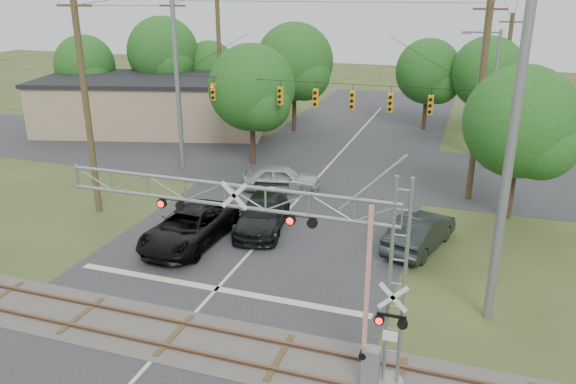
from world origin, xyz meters
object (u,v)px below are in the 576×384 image
(pickup_black, at_px, (189,227))
(car_dark, at_px, (263,214))
(commercial_building, at_px, (156,103))
(streetlight, at_px, (490,93))
(crossing_gantry, at_px, (289,248))
(traffic_signal_span, at_px, (330,94))
(sedan_silver, at_px, (281,178))

(pickup_black, relative_size, car_dark, 1.10)
(commercial_building, height_order, streetlight, streetlight)
(car_dark, bearing_deg, pickup_black, -143.80)
(crossing_gantry, xyz_separation_m, pickup_black, (-7.62, 7.51, -3.50))
(commercial_building, bearing_deg, crossing_gantry, -67.25)
(crossing_gantry, relative_size, pickup_black, 1.83)
(crossing_gantry, height_order, traffic_signal_span, traffic_signal_span)
(pickup_black, xyz_separation_m, commercial_building, (-14.09, 20.42, 1.42))
(sedan_silver, relative_size, commercial_building, 0.22)
(traffic_signal_span, distance_m, sedan_silver, 5.86)
(streetlight, bearing_deg, commercial_building, 173.72)
(traffic_signal_span, bearing_deg, commercial_building, 152.18)
(pickup_black, bearing_deg, traffic_signal_span, 71.54)
(traffic_signal_span, height_order, pickup_black, traffic_signal_span)
(crossing_gantry, distance_m, car_dark, 11.99)
(traffic_signal_span, bearing_deg, streetlight, 35.26)
(crossing_gantry, distance_m, pickup_black, 11.25)
(crossing_gantry, xyz_separation_m, car_dark, (-4.91, 10.35, -3.54))
(crossing_gantry, relative_size, traffic_signal_span, 0.58)
(traffic_signal_span, xyz_separation_m, streetlight, (9.27, 6.55, -0.49))
(commercial_building, distance_m, streetlight, 27.73)
(crossing_gantry, distance_m, sedan_silver, 17.53)
(car_dark, bearing_deg, traffic_signal_span, 70.32)
(traffic_signal_span, relative_size, commercial_building, 0.91)
(sedan_silver, xyz_separation_m, commercial_building, (-15.79, 11.81, 1.47))
(commercial_building, bearing_deg, pickup_black, -70.50)
(traffic_signal_span, xyz_separation_m, pickup_black, (-4.05, -10.85, -4.83))
(streetlight, bearing_deg, crossing_gantry, -102.89)
(car_dark, bearing_deg, commercial_building, 123.53)
(pickup_black, bearing_deg, commercial_building, 126.62)
(car_dark, distance_m, streetlight, 18.54)
(crossing_gantry, distance_m, traffic_signal_span, 18.75)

